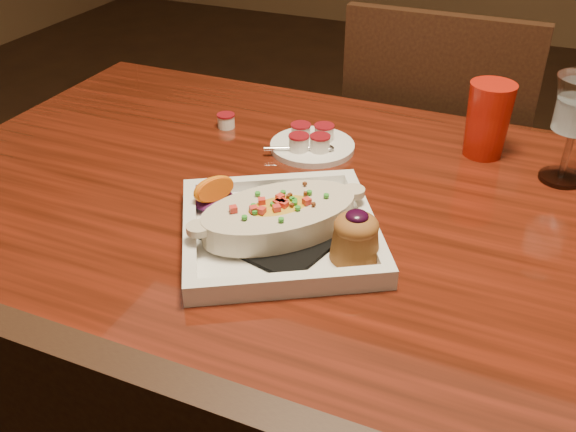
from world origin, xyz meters
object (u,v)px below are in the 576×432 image
at_px(plate, 285,223).
at_px(saucer, 311,143).
at_px(chair_far, 433,176).
at_px(red_tumbler, 488,120).
at_px(table, 357,275).

relative_size(plate, saucer, 2.44).
bearing_deg(chair_far, plate, 83.18).
distance_m(saucer, red_tumbler, 0.31).
xyz_separation_m(chair_far, red_tumbler, (0.13, -0.33, 0.31)).
relative_size(table, plate, 4.05).
bearing_deg(saucer, red_tumbler, 20.01).
height_order(plate, saucer, plate).
relative_size(saucer, red_tumbler, 1.16).
bearing_deg(red_tumbler, table, -113.43).
xyz_separation_m(plate, red_tumbler, (0.21, 0.38, 0.04)).
height_order(saucer, red_tumbler, red_tumbler).
bearing_deg(plate, red_tumbler, 30.13).
relative_size(table, saucer, 9.89).
height_order(plate, red_tumbler, red_tumbler).
bearing_deg(table, saucer, 128.67).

